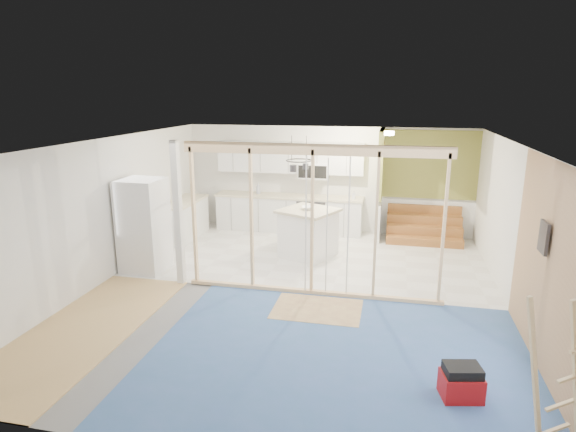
% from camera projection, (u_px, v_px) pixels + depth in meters
% --- Properties ---
extents(room, '(7.01, 8.01, 2.61)m').
position_uv_depth(room, '(294.00, 221.00, 8.05)').
color(room, slate).
rests_on(room, ground).
extents(floor_overlays, '(7.00, 8.00, 0.03)m').
position_uv_depth(floor_overlays, '(299.00, 291.00, 8.41)').
color(floor_overlays, silver).
rests_on(floor_overlays, room).
extents(stud_frame, '(4.66, 0.14, 2.60)m').
position_uv_depth(stud_frame, '(280.00, 203.00, 8.03)').
color(stud_frame, beige).
rests_on(stud_frame, room).
extents(base_cabinets, '(4.45, 2.24, 0.93)m').
position_uv_depth(base_cabinets, '(258.00, 215.00, 11.77)').
color(base_cabinets, silver).
rests_on(base_cabinets, room).
extents(upper_cabinets, '(3.60, 0.41, 0.85)m').
position_uv_depth(upper_cabinets, '(292.00, 159.00, 11.70)').
color(upper_cabinets, silver).
rests_on(upper_cabinets, room).
extents(green_partition, '(2.25, 1.51, 2.60)m').
position_uv_depth(green_partition, '(412.00, 201.00, 11.18)').
color(green_partition, olive).
rests_on(green_partition, room).
extents(pot_rack, '(0.52, 0.52, 0.72)m').
position_uv_depth(pot_rack, '(298.00, 163.00, 9.73)').
color(pot_rack, black).
rests_on(pot_rack, room).
extents(sheathing_panel, '(0.02, 4.00, 2.60)m').
position_uv_depth(sheathing_panel, '(560.00, 282.00, 5.44)').
color(sheathing_panel, tan).
rests_on(sheathing_panel, room).
extents(electrical_panel, '(0.04, 0.30, 0.40)m').
position_uv_depth(electrical_panel, '(544.00, 237.00, 5.93)').
color(electrical_panel, '#39393E').
rests_on(electrical_panel, room).
extents(ceiling_light, '(0.32, 0.32, 0.08)m').
position_uv_depth(ceiling_light, '(387.00, 133.00, 10.29)').
color(ceiling_light, '#FFEABF').
rests_on(ceiling_light, room).
extents(fridge, '(0.82, 0.79, 1.81)m').
position_uv_depth(fridge, '(144.00, 226.00, 9.20)').
color(fridge, silver).
rests_on(fridge, room).
extents(island, '(1.39, 1.39, 1.03)m').
position_uv_depth(island, '(308.00, 233.00, 10.12)').
color(island, white).
rests_on(island, room).
extents(bowl, '(0.33, 0.33, 0.06)m').
position_uv_depth(bowl, '(308.00, 208.00, 9.99)').
color(bowl, white).
rests_on(bowl, island).
extents(soap_bottle_a, '(0.11, 0.11, 0.29)m').
position_uv_depth(soap_bottle_a, '(258.00, 188.00, 11.98)').
color(soap_bottle_a, '#9DA3B0').
rests_on(soap_bottle_a, base_cabinets).
extents(soap_bottle_b, '(0.09, 0.09, 0.19)m').
position_uv_depth(soap_bottle_b, '(354.00, 195.00, 11.41)').
color(soap_bottle_b, silver).
rests_on(soap_bottle_b, base_cabinets).
extents(toolbox, '(0.50, 0.41, 0.42)m').
position_uv_depth(toolbox, '(461.00, 383.00, 5.43)').
color(toolbox, maroon).
rests_on(toolbox, room).
extents(ladder, '(0.84, 0.19, 1.61)m').
position_uv_depth(ladder, '(561.00, 376.00, 4.48)').
color(ladder, '#DDC087').
rests_on(ladder, room).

